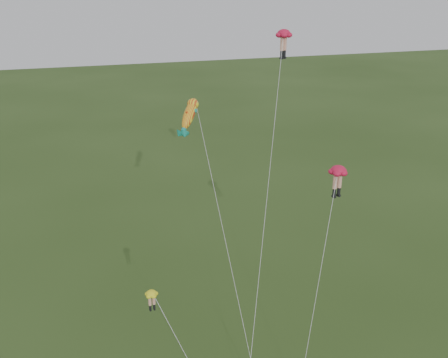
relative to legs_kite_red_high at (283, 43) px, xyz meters
name	(u,v)px	position (x,y,z in m)	size (l,w,h in m)	color
legs_kite_red_high	(283,43)	(0.00, 0.00, 0.00)	(8.38, 13.73, 22.46)	red
legs_kite_red_mid	(337,177)	(0.43, -8.65, -7.79)	(5.14, 5.46, 14.43)	red
legs_kite_yellow	(158,307)	(-12.49, -11.58, -13.27)	(4.27, 4.82, 9.16)	yellow
fish_kite	(190,116)	(-7.58, -0.58, -4.92)	(2.66, 12.92, 17.93)	yellow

